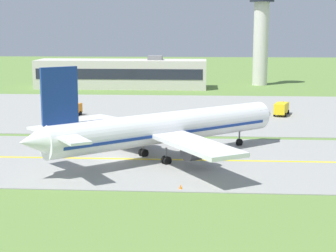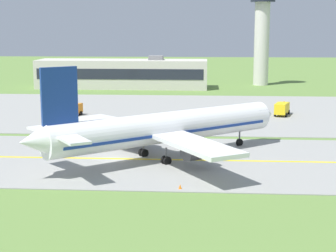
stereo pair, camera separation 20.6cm
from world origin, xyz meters
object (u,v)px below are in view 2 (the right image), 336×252
at_px(service_truck_baggage, 282,108).
at_px(service_truck_fuel, 73,110).
at_px(airplane_lead, 164,128).
at_px(control_tower, 262,26).

bearing_deg(service_truck_baggage, service_truck_fuel, -175.13).
distance_m(airplane_lead, service_truck_fuel, 39.29).
bearing_deg(service_truck_fuel, airplane_lead, -58.84).
bearing_deg(airplane_lead, service_truck_fuel, 121.16).
xyz_separation_m(airplane_lead, service_truck_fuel, (-20.27, 33.53, -2.95)).
bearing_deg(service_truck_baggage, airplane_lead, -118.75).
distance_m(service_truck_baggage, service_truck_fuel, 40.71).
xyz_separation_m(service_truck_baggage, control_tower, (1.43, 58.07, 15.97)).
bearing_deg(control_tower, service_truck_fuel, -124.32).
height_order(airplane_lead, service_truck_baggage, airplane_lead).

